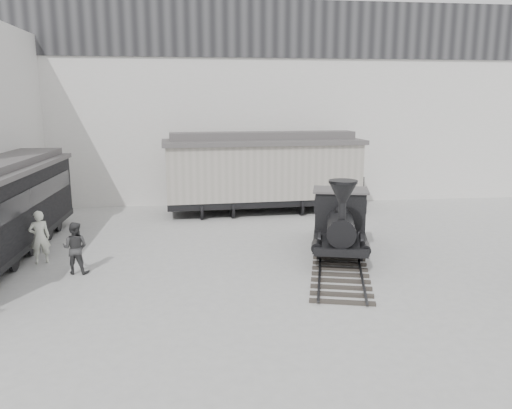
{
  "coord_description": "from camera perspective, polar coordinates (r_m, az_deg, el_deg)",
  "views": [
    {
      "loc": [
        -3.01,
        -13.89,
        5.66
      ],
      "look_at": [
        -0.89,
        3.77,
        2.0
      ],
      "focal_mm": 35.0,
      "sensor_mm": 36.0,
      "label": 1
    }
  ],
  "objects": [
    {
      "name": "north_wall",
      "position": [
        29.03,
        -0.9,
        11.42
      ],
      "size": [
        34.0,
        2.51,
        11.0
      ],
      "color": "silver",
      "rests_on": "ground"
    },
    {
      "name": "ground",
      "position": [
        15.3,
        5.09,
        -10.14
      ],
      "size": [
        90.0,
        90.0,
        0.0
      ],
      "primitive_type": "plane",
      "color": "#9E9E9B"
    },
    {
      "name": "visitor_b",
      "position": [
        17.78,
        -19.96,
        -4.68
      ],
      "size": [
        0.96,
        0.81,
        1.77
      ],
      "primitive_type": "imported",
      "rotation": [
        0.0,
        0.0,
        2.96
      ],
      "color": "#383839",
      "rests_on": "ground"
    },
    {
      "name": "visitor_a",
      "position": [
        19.29,
        -23.5,
        -3.45
      ],
      "size": [
        0.83,
        0.7,
        1.93
      ],
      "primitive_type": "imported",
      "rotation": [
        0.0,
        0.0,
        3.55
      ],
      "color": "silver",
      "rests_on": "ground"
    },
    {
      "name": "locomotive",
      "position": [
        18.96,
        9.54,
        -2.35
      ],
      "size": [
        4.06,
        8.88,
        3.07
      ],
      "rotation": [
        0.0,
        0.0,
        -0.26
      ],
      "color": "#322F28",
      "rests_on": "ground"
    },
    {
      "name": "boxcar",
      "position": [
        25.8,
        0.79,
        3.9
      ],
      "size": [
        10.37,
        3.81,
        4.17
      ],
      "rotation": [
        0.0,
        0.0,
        0.06
      ],
      "color": "black",
      "rests_on": "ground"
    }
  ]
}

